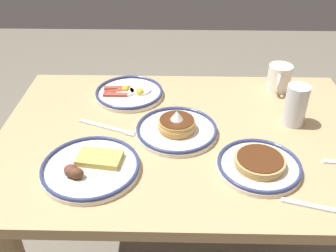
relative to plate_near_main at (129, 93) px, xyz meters
name	(u,v)px	position (x,y,z in m)	size (l,w,h in m)	color
dining_table	(183,165)	(-0.20, 0.24, -0.15)	(1.19, 0.80, 0.76)	tan
plate_near_main	(129,93)	(0.00, 0.00, 0.00)	(0.25, 0.25, 0.04)	silver
plate_center_pancakes	(91,167)	(0.06, 0.42, 0.00)	(0.28, 0.28, 0.04)	silver
plate_far_companion	(259,165)	(-0.41, 0.41, 0.00)	(0.24, 0.24, 0.04)	silver
plate_far_side	(177,129)	(-0.18, 0.24, 0.01)	(0.26, 0.26, 0.08)	silver
coffee_mug	(279,78)	(-0.56, -0.06, 0.04)	(0.09, 0.12, 0.10)	white
drinking_glass	(295,107)	(-0.56, 0.17, 0.05)	(0.07, 0.07, 0.14)	silver
fork_near	(107,127)	(0.05, 0.21, -0.01)	(0.20, 0.09, 0.01)	silver
fork_far	(322,208)	(-0.54, 0.55, -0.01)	(0.19, 0.07, 0.01)	silver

